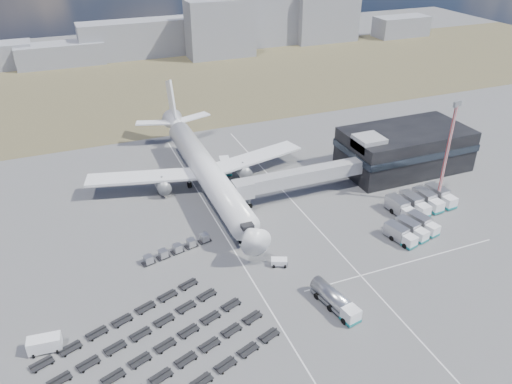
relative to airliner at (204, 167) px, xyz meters
name	(u,v)px	position (x,y,z in m)	size (l,w,h in m)	color
ground	(258,270)	(0.00, -32.38, -5.29)	(420.00, 420.00, 0.00)	#565659
grass_strip	(141,89)	(0.00, 77.62, -5.29)	(420.00, 90.00, 0.01)	brown
lane_markings	(300,249)	(9.77, -29.38, -5.29)	(47.12, 110.00, 0.01)	silver
terminal	(404,148)	(47.77, -8.41, -0.04)	(30.40, 16.40, 11.00)	black
jet_bridge	(291,179)	(15.90, -11.95, -0.24)	(30.30, 3.80, 7.05)	#939399
airliner	(204,167)	(0.00, 0.00, 0.00)	(51.59, 64.53, 17.62)	white
skyline	(127,37)	(2.81, 118.83, 4.08)	(308.17, 27.37, 24.09)	gray
fuel_tanker	(335,300)	(7.73, -45.69, -3.71)	(4.24, 10.09, 3.17)	white
pushback_tug	(279,262)	(4.00, -32.39, -4.62)	(2.88, 1.62, 1.34)	white
utility_van	(45,344)	(-35.39, -37.88, -4.08)	(4.61, 2.08, 2.43)	white
catering_truck	(225,166)	(7.00, 5.98, -3.89)	(3.58, 6.35, 2.75)	white
service_trucks_near	(412,229)	(31.77, -33.46, -3.81)	(10.23, 8.60, 2.72)	white
service_trucks_far	(421,202)	(39.89, -25.84, -3.64)	(14.24, 8.65, 3.03)	white
uld_row	(177,248)	(-11.93, -21.86, -4.37)	(13.96, 4.79, 1.54)	black
baggage_dollies	(154,353)	(-21.10, -44.64, -4.92)	(36.06, 28.90, 0.75)	black
floodlight_mast	(446,155)	(44.59, -25.44, 6.28)	(2.20, 1.78, 23.09)	#B31C1F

